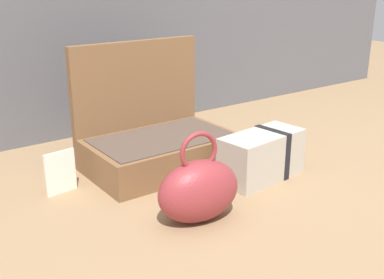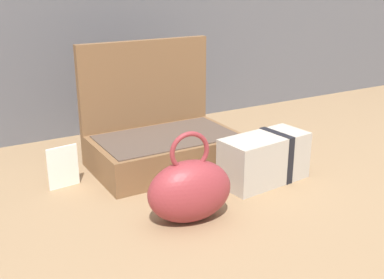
{
  "view_description": "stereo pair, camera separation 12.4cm",
  "coord_description": "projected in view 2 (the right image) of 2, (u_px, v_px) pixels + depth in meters",
  "views": [
    {
      "loc": [
        -0.69,
        -0.97,
        0.54
      ],
      "look_at": [
        -0.0,
        -0.02,
        0.13
      ],
      "focal_mm": 44.64,
      "sensor_mm": 36.0,
      "label": 1
    },
    {
      "loc": [
        -0.59,
        -1.03,
        0.54
      ],
      "look_at": [
        -0.0,
        -0.02,
        0.13
      ],
      "focal_mm": 44.64,
      "sensor_mm": 36.0,
      "label": 2
    }
  ],
  "objects": [
    {
      "name": "teal_pouch_handbag",
      "position": [
        190.0,
        190.0,
        1.08
      ],
      "size": [
        0.21,
        0.14,
        0.22
      ],
      "color": "maroon",
      "rests_on": "ground_plane"
    },
    {
      "name": "cream_toiletry_bag",
      "position": [
        265.0,
        159.0,
        1.29
      ],
      "size": [
        0.26,
        0.14,
        0.13
      ],
      "color": "#B2A899",
      "rests_on": "ground_plane"
    },
    {
      "name": "coffee_mug",
      "position": [
        278.0,
        144.0,
        1.46
      ],
      "size": [
        0.11,
        0.07,
        0.09
      ],
      "color": "silver",
      "rests_on": "ground_plane"
    },
    {
      "name": "info_card_left",
      "position": [
        63.0,
        167.0,
        1.26
      ],
      "size": [
        0.08,
        0.02,
        0.11
      ],
      "primitive_type": "cube",
      "rotation": [
        0.0,
        0.0,
        0.12
      ],
      "color": "white",
      "rests_on": "ground_plane"
    },
    {
      "name": "open_suitcase",
      "position": [
        161.0,
        138.0,
        1.4
      ],
      "size": [
        0.42,
        0.27,
        0.35
      ],
      "color": "brown",
      "rests_on": "ground_plane"
    },
    {
      "name": "ground_plane",
      "position": [
        188.0,
        183.0,
        1.3
      ],
      "size": [
        6.0,
        6.0,
        0.0
      ],
      "primitive_type": "plane",
      "color": "#8C6D4C"
    }
  ]
}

